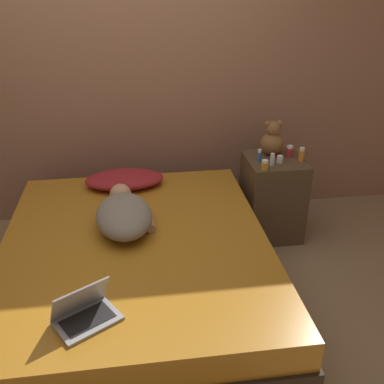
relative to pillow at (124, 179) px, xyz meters
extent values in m
plane|color=#937551|center=(0.06, -0.79, -0.54)|extent=(12.00, 12.00, 0.00)
cube|color=#996B51|center=(0.06, 0.50, 0.76)|extent=(8.00, 0.06, 2.60)
cube|color=#2D2319|center=(0.06, -0.79, -0.39)|extent=(1.68, 2.02, 0.31)
cube|color=#B2721E|center=(0.06, -0.79, -0.14)|extent=(1.64, 1.98, 0.18)
cube|color=brown|center=(1.18, -0.05, -0.21)|extent=(0.44, 0.46, 0.67)
ellipsoid|color=maroon|center=(0.00, 0.00, 0.00)|extent=(0.60, 0.35, 0.11)
ellipsoid|color=gray|center=(0.00, -0.65, 0.04)|extent=(0.39, 0.58, 0.19)
sphere|color=tan|center=(-0.03, -0.30, 0.02)|extent=(0.16, 0.16, 0.16)
cylinder|color=tan|center=(0.15, -0.61, -0.03)|extent=(0.08, 0.25, 0.06)
cube|color=#9E9EA3|center=(-0.19, -1.49, -0.05)|extent=(0.35, 0.32, 0.02)
cube|color=black|center=(-0.19, -1.49, -0.04)|extent=(0.28, 0.24, 0.00)
cube|color=#9E9EA3|center=(-0.22, -1.44, 0.05)|extent=(0.29, 0.23, 0.18)
cube|color=black|center=(-0.22, -1.44, 0.05)|extent=(0.26, 0.20, 0.15)
sphere|color=brown|center=(1.17, 0.05, 0.21)|extent=(0.18, 0.18, 0.18)
sphere|color=brown|center=(1.17, 0.05, 0.34)|extent=(0.12, 0.12, 0.12)
sphere|color=brown|center=(1.13, 0.05, 0.38)|extent=(0.05, 0.05, 0.05)
sphere|color=brown|center=(1.22, 0.05, 0.38)|extent=(0.05, 0.05, 0.05)
cylinder|color=white|center=(1.19, -0.13, 0.15)|extent=(0.05, 0.05, 0.05)
cylinder|color=white|center=(1.19, -0.13, 0.17)|extent=(0.04, 0.04, 0.01)
cylinder|color=silver|center=(1.11, -0.17, 0.16)|extent=(0.03, 0.03, 0.07)
cylinder|color=white|center=(1.11, -0.17, 0.21)|extent=(0.03, 0.03, 0.02)
cylinder|color=#B72D2D|center=(1.30, -0.02, 0.16)|extent=(0.05, 0.05, 0.07)
cylinder|color=white|center=(1.30, -0.02, 0.20)|extent=(0.05, 0.05, 0.02)
cylinder|color=gold|center=(1.03, -0.24, 0.15)|extent=(0.05, 0.05, 0.06)
cylinder|color=white|center=(1.03, -0.24, 0.19)|extent=(0.05, 0.05, 0.02)
cylinder|color=orange|center=(1.36, -0.12, 0.17)|extent=(0.04, 0.04, 0.08)
cylinder|color=white|center=(1.36, -0.12, 0.22)|extent=(0.04, 0.04, 0.02)
cylinder|color=#3866B2|center=(1.04, -0.09, 0.16)|extent=(0.03, 0.03, 0.08)
cylinder|color=white|center=(1.04, -0.09, 0.21)|extent=(0.03, 0.03, 0.02)
camera|label=1|loc=(0.08, -3.18, 1.46)|focal=42.00mm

